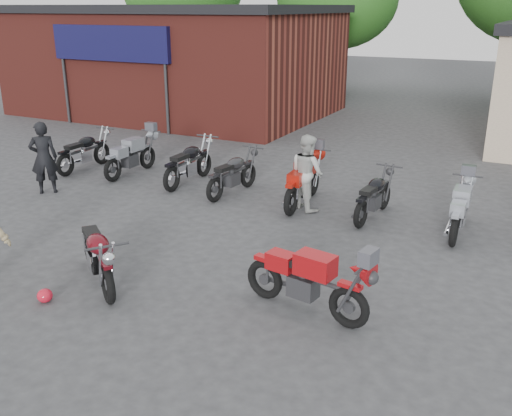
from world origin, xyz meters
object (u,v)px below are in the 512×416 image
at_px(helmet, 45,296).
at_px(person_dark, 44,158).
at_px(vintage_motorcycle, 97,252).
at_px(row_bike_1, 131,154).
at_px(sportbike, 308,277).
at_px(row_bike_0, 84,150).
at_px(person_light, 307,172).
at_px(row_bike_4, 303,179).
at_px(row_bike_5, 374,194).
at_px(row_bike_6, 460,207).
at_px(row_bike_2, 189,161).
at_px(row_bike_3, 233,172).

bearing_deg(helmet, person_dark, 135.69).
height_order(vintage_motorcycle, row_bike_1, row_bike_1).
distance_m(sportbike, row_bike_0, 9.42).
relative_size(person_light, row_bike_4, 0.80).
xyz_separation_m(helmet, row_bike_0, (-4.67, 5.93, 0.45)).
relative_size(sportbike, row_bike_0, 1.02).
bearing_deg(row_bike_5, person_light, 98.84).
bearing_deg(row_bike_1, helmet, -151.85).
bearing_deg(row_bike_0, person_dark, -162.51).
relative_size(person_light, row_bike_5, 0.90).
bearing_deg(row_bike_4, vintage_motorcycle, 161.16).
xyz_separation_m(helmet, row_bike_4, (1.73, 5.93, 0.49)).
relative_size(person_light, row_bike_6, 0.89).
xyz_separation_m(vintage_motorcycle, person_light, (1.55, 4.89, 0.26)).
xyz_separation_m(row_bike_2, row_bike_6, (6.54, -0.44, -0.04)).
bearing_deg(row_bike_0, vintage_motorcycle, -135.53).
relative_size(vintage_motorcycle, row_bike_3, 1.04).
relative_size(row_bike_2, row_bike_4, 0.97).
height_order(person_dark, row_bike_3, person_dark).
bearing_deg(row_bike_4, row_bike_2, 82.48).
xyz_separation_m(row_bike_0, row_bike_4, (6.40, -0.00, 0.04)).
bearing_deg(row_bike_2, row_bike_0, 93.53).
relative_size(person_dark, row_bike_3, 0.91).
relative_size(helmet, row_bike_4, 0.11).
height_order(vintage_motorcycle, sportbike, sportbike).
bearing_deg(row_bike_4, row_bike_6, -97.49).
bearing_deg(row_bike_3, vintage_motorcycle, -169.83).
xyz_separation_m(sportbike, row_bike_1, (-6.87, 4.63, -0.00)).
height_order(helmet, row_bike_0, row_bike_0).
bearing_deg(row_bike_5, helmet, 154.92).
height_order(row_bike_0, row_bike_2, row_bike_2).
bearing_deg(row_bike_6, helmet, 136.53).
xyz_separation_m(person_dark, row_bike_3, (4.01, 1.94, -0.31)).
xyz_separation_m(person_dark, person_light, (5.95, 1.76, -0.03)).
height_order(person_dark, row_bike_5, person_dark).
distance_m(sportbike, row_bike_5, 4.32).
bearing_deg(row_bike_3, row_bike_5, -85.56).
distance_m(row_bike_2, row_bike_4, 3.17).
distance_m(person_light, row_bike_6, 3.22).
relative_size(person_light, row_bike_0, 0.86).
bearing_deg(row_bike_4, helmet, 160.08).
distance_m(vintage_motorcycle, helmet, 1.01).
distance_m(helmet, row_bike_1, 6.94).
xyz_separation_m(vintage_motorcycle, row_bike_2, (-1.78, 5.31, 0.02)).
bearing_deg(sportbike, person_dark, 172.05).
bearing_deg(row_bike_6, row_bike_2, 84.55).
relative_size(row_bike_1, row_bike_3, 1.04).
distance_m(row_bike_2, row_bike_6, 6.56).
relative_size(person_dark, row_bike_0, 0.89).
height_order(person_light, row_bike_0, person_light).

